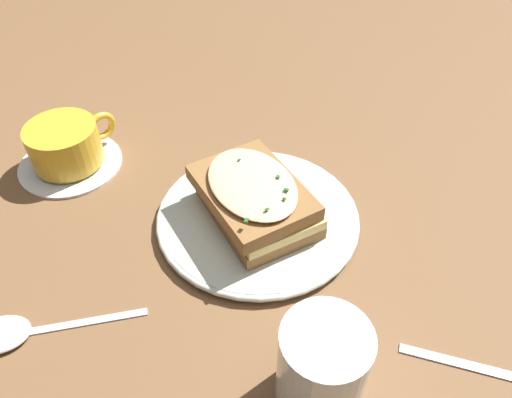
% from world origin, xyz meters
% --- Properties ---
extents(ground_plane, '(2.40, 2.40, 0.00)m').
position_xyz_m(ground_plane, '(0.00, 0.00, 0.00)').
color(ground_plane, brown).
extents(dinner_plate, '(0.24, 0.24, 0.01)m').
position_xyz_m(dinner_plate, '(0.00, -0.03, 0.01)').
color(dinner_plate, silver).
rests_on(dinner_plate, ground_plane).
extents(sandwich, '(0.17, 0.17, 0.06)m').
position_xyz_m(sandwich, '(0.00, -0.03, 0.04)').
color(sandwich, olive).
rests_on(sandwich, dinner_plate).
extents(teacup_with_saucer, '(0.13, 0.13, 0.06)m').
position_xyz_m(teacup_with_saucer, '(0.26, -0.09, 0.03)').
color(teacup_with_saucer, white).
rests_on(teacup_with_saucer, ground_plane).
extents(water_glass, '(0.07, 0.07, 0.10)m').
position_xyz_m(water_glass, '(-0.09, 0.17, 0.05)').
color(water_glass, silver).
rests_on(water_glass, ground_plane).
extents(spoon, '(0.17, 0.09, 0.01)m').
position_xyz_m(spoon, '(0.21, 0.16, 0.00)').
color(spoon, silver).
rests_on(spoon, ground_plane).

